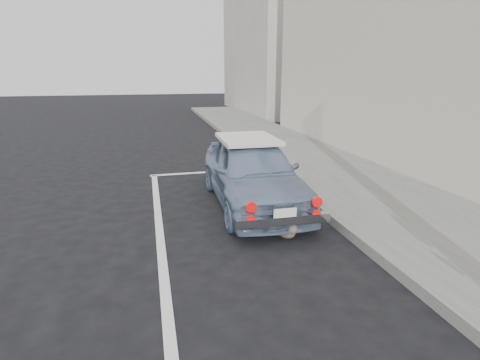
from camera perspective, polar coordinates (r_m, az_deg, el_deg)
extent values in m
cube|color=#62625D|center=(6.43, 28.10, -6.88)|extent=(2.80, 40.00, 0.15)
cube|color=black|center=(8.52, 27.88, 7.70)|extent=(0.10, 16.00, 2.40)
cube|color=#1547B1|center=(13.73, 11.68, 25.21)|extent=(0.10, 2.00, 1.60)
cube|color=#ADA69D|center=(23.55, 4.58, 20.12)|extent=(3.50, 10.00, 8.00)
cube|color=silver|center=(9.26, -4.26, 1.26)|extent=(3.00, 0.12, 0.01)
cube|color=silver|center=(5.84, -12.10, -8.30)|extent=(0.12, 7.00, 0.01)
imported|color=#7389A7|center=(6.85, 1.88, 1.24)|extent=(1.52, 3.65, 1.24)
cube|color=silver|center=(7.08, 1.18, 6.27)|extent=(1.05, 1.40, 0.07)
cube|color=silver|center=(5.33, 6.68, -6.05)|extent=(1.39, 0.14, 0.12)
cube|color=white|center=(5.25, 6.88, -5.22)|extent=(0.33, 0.03, 0.17)
cylinder|color=red|center=(5.08, 1.73, -4.17)|extent=(0.15, 0.04, 0.15)
cylinder|color=red|center=(5.39, 11.71, -3.29)|extent=(0.15, 0.04, 0.15)
cylinder|color=red|center=(5.15, 1.72, -6.05)|extent=(0.12, 0.04, 0.12)
cylinder|color=red|center=(5.45, 11.60, -5.07)|extent=(0.12, 0.04, 0.12)
ellipsoid|color=#786A5B|center=(5.66, 6.94, -7.53)|extent=(0.34, 0.43, 0.23)
sphere|color=#786A5B|center=(5.51, 8.06, -7.37)|extent=(0.14, 0.14, 0.14)
cone|color=#786A5B|center=(5.46, 7.77, -6.76)|extent=(0.05, 0.05, 0.06)
cone|color=#786A5B|center=(5.51, 8.40, -6.59)|extent=(0.05, 0.05, 0.06)
cylinder|color=#786A5B|center=(5.86, 6.18, -7.49)|extent=(0.19, 0.21, 0.03)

